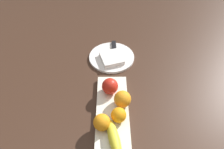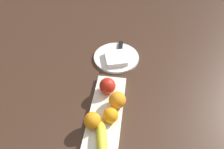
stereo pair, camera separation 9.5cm
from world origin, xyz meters
The scene contains 10 objects.
ground_plane centered at (0.00, 0.00, 0.00)m, with size 2.40×2.40×0.00m, color #3C271B.
fruit_tray centered at (-0.01, -0.01, 0.01)m, with size 0.38×0.14×0.02m, color white.
apple centered at (-0.11, -0.02, 0.06)m, with size 0.07×0.07×0.07m, color red.
banana centered at (0.13, -0.01, 0.04)m, with size 0.16×0.04×0.04m, color yellow.
orange_near_apple centered at (0.04, 0.01, 0.05)m, with size 0.06×0.06×0.06m, color orange.
orange_near_banana centered at (-0.04, 0.03, 0.06)m, with size 0.07×0.07×0.07m, color orange.
orange_center centered at (0.07, -0.06, 0.06)m, with size 0.07×0.07×0.07m, color orange.
dinner_plate centered at (-0.37, -0.01, 0.01)m, with size 0.25×0.25×0.01m, color white.
folded_napkin centered at (-0.34, -0.01, 0.03)m, with size 0.12×0.11×0.02m, color white.
knife centered at (-0.43, 0.00, 0.02)m, with size 0.18×0.03×0.01m.
Camera 1 is at (0.47, -0.02, 0.74)m, focal length 32.27 mm.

